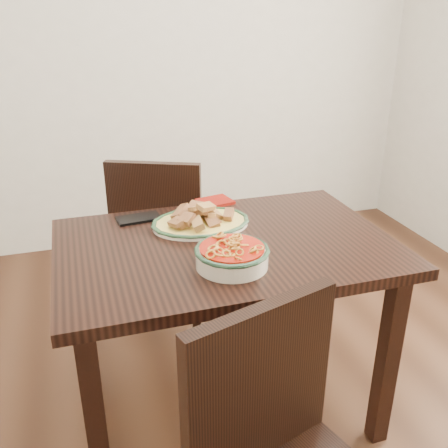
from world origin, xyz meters
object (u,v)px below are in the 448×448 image
object	(u,v)px
fish_plate	(201,215)
chair_far	(162,235)
dining_table	(226,268)
noodle_bowl	(232,254)
smartphone	(139,218)

from	to	relation	value
fish_plate	chair_far	bearing A→B (deg)	97.27
dining_table	chair_far	xyz separation A→B (m)	(-0.11, 0.67, -0.15)
fish_plate	noodle_bowl	size ratio (longest dim) A/B	1.52
dining_table	smartphone	distance (m)	0.40
noodle_bowl	smartphone	size ratio (longest dim) A/B	1.45
chair_far	smartphone	xyz separation A→B (m)	(-0.15, -0.38, 0.26)
dining_table	smartphone	bearing A→B (deg)	131.76
chair_far	noodle_bowl	size ratio (longest dim) A/B	3.74
fish_plate	smartphone	distance (m)	0.25
fish_plate	smartphone	size ratio (longest dim) A/B	2.21
dining_table	chair_far	size ratio (longest dim) A/B	1.30
fish_plate	dining_table	bearing A→B (deg)	-74.14
smartphone	fish_plate	bearing A→B (deg)	-37.05
fish_plate	noodle_bowl	world-z (taller)	fish_plate
chair_far	noodle_bowl	xyz separation A→B (m)	(0.08, -0.84, 0.29)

